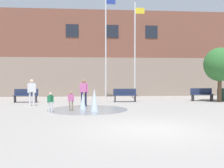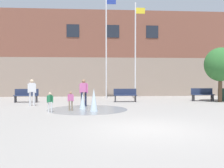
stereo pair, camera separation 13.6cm
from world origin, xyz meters
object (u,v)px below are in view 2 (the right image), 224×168
park_bench_far_right (202,94)px  trash_can (222,95)px  child_running (50,101)px  teen_by_trashcan (84,91)px  flagpole_left (107,43)px  park_bench_center (125,95)px  adult_watching (32,90)px  park_bench_under_left_flagpole (26,95)px  child_in_fountain (71,100)px  flagpole_right (136,48)px  street_tree_near_building (220,65)px

park_bench_far_right → trash_can: park_bench_far_right is taller
child_running → trash_can: size_ratio=1.10×
trash_can → teen_by_trashcan: bearing=-164.8°
park_bench_far_right → flagpole_left: bearing=163.9°
park_bench_center → adult_watching: 6.24m
child_running → flagpole_left: (3.19, 7.24, 3.75)m
flagpole_left → adult_watching: bearing=-138.2°
teen_by_trashcan → child_running: (-1.57, -2.54, -0.35)m
child_running → flagpole_left: bearing=1.0°
park_bench_far_right → trash_can: bearing=-2.7°
park_bench_under_left_flagpole → child_in_fountain: 5.74m
flagpole_left → trash_can: 9.32m
child_in_fountain → flagpole_right: size_ratio=0.13×
park_bench_under_left_flagpole → street_tree_near_building: 13.49m
child_running → flagpole_left: flagpole_left is taller
park_bench_far_right → child_in_fountain: (-9.03, -4.70, 0.10)m
adult_watching → flagpole_left: flagpole_left is taller
park_bench_far_right → teen_by_trashcan: teen_by_trashcan is taller
park_bench_center → adult_watching: (-5.89, -2.02, 0.45)m
park_bench_under_left_flagpole → trash_can: bearing=-0.1°
park_bench_under_left_flagpole → adult_watching: 2.42m
park_bench_center → child_in_fountain: child_in_fountain is taller
park_bench_center → flagpole_right: bearing=63.5°
park_bench_far_right → trash_can: size_ratio=1.78×
teen_by_trashcan → flagpole_left: size_ratio=0.19×
park_bench_far_right → child_in_fountain: size_ratio=1.62×
child_running → street_tree_near_building: 11.93m
adult_watching → park_bench_under_left_flagpole: bearing=91.8°
child_running → child_in_fountain: 1.12m
child_running → flagpole_right: (5.46, 7.24, 3.41)m
child_running → child_in_fountain: (0.96, 0.58, 0.00)m
adult_watching → teen_by_trashcan: size_ratio=1.00×
child_running → trash_can: bearing=-40.7°
park_bench_under_left_flagpole → park_bench_far_right: size_ratio=1.00×
adult_watching → street_tree_near_building: 12.62m
park_bench_center → adult_watching: adult_watching is taller
street_tree_near_building → park_bench_under_left_flagpole: bearing=176.7°
street_tree_near_building → child_in_fountain: bearing=-158.7°
child_in_fountain → park_bench_under_left_flagpole: bearing=-13.9°
child_running → park_bench_under_left_flagpole: bearing=49.6°
adult_watching → flagpole_right: 8.73m
park_bench_under_left_flagpole → flagpole_left: flagpole_left is taller
park_bench_center → child_in_fountain: 5.60m
flagpole_right → trash_can: flagpole_right is taller
flagpole_right → child_in_fountain: bearing=-124.0°
park_bench_under_left_flagpole → adult_watching: (0.88, -2.21, 0.45)m
park_bench_center → flagpole_left: (-1.17, 2.21, 3.85)m
teen_by_trashcan → flagpole_right: bearing=71.3°
park_bench_under_left_flagpole → street_tree_near_building: street_tree_near_building is taller
child_running → park_bench_center: bearing=-16.2°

